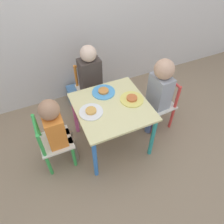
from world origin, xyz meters
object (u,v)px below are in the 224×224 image
(kids_table, at_px, (112,112))
(plate_right, at_px, (132,99))
(chair_orange, at_px, (90,89))
(child_right, at_px, (159,90))
(child_left, at_px, (57,128))
(plate_back, at_px, (104,92))
(storage_bin, at_px, (81,94))
(chair_red, at_px, (160,105))
(plate_left, at_px, (91,112))
(child_back, at_px, (91,77))
(chair_green, at_px, (53,143))

(kids_table, height_order, plate_right, plate_right)
(chair_orange, bearing_deg, child_right, -47.64)
(child_left, height_order, plate_back, child_left)
(child_right, bearing_deg, storage_bin, -143.94)
(chair_red, bearing_deg, chair_orange, -135.90)
(child_left, xyz_separation_m, plate_left, (0.28, -0.00, 0.07))
(child_back, height_order, plate_left, child_back)
(chair_green, distance_m, chair_orange, 0.73)
(chair_red, height_order, child_right, child_right)
(plate_right, bearing_deg, child_right, 5.79)
(plate_left, bearing_deg, storage_bin, 81.49)
(chair_orange, bearing_deg, plate_right, -71.27)
(chair_green, relative_size, chair_orange, 1.00)
(chair_red, xyz_separation_m, child_back, (-0.54, 0.43, 0.20))
(plate_left, bearing_deg, chair_green, 179.19)
(chair_green, bearing_deg, plate_back, -71.02)
(chair_orange, bearing_deg, chair_red, -44.10)
(chair_orange, relative_size, plate_back, 2.66)
(chair_green, xyz_separation_m, child_left, (0.06, -0.00, 0.16))
(child_right, xyz_separation_m, plate_back, (-0.47, 0.15, 0.02))
(child_left, bearing_deg, storage_bin, -28.98)
(kids_table, distance_m, chair_red, 0.55)
(chair_orange, bearing_deg, plate_left, -109.10)
(plate_right, relative_size, plate_back, 0.99)
(child_right, relative_size, plate_left, 4.05)
(plate_left, distance_m, plate_back, 0.26)
(chair_red, relative_size, child_right, 0.68)
(chair_orange, relative_size, plate_left, 2.77)
(child_right, distance_m, plate_left, 0.65)
(child_left, relative_size, plate_back, 3.59)
(plate_back, xyz_separation_m, storage_bin, (-0.08, 0.51, -0.40))
(storage_bin, bearing_deg, chair_green, -123.37)
(plate_right, relative_size, storage_bin, 0.69)
(chair_green, distance_m, child_left, 0.18)
(kids_table, bearing_deg, child_left, 179.47)
(child_left, height_order, child_back, child_back)
(plate_left, height_order, plate_right, same)
(plate_back, bearing_deg, plate_left, -135.00)
(chair_orange, height_order, plate_left, chair_orange)
(chair_green, xyz_separation_m, chair_red, (1.05, 0.03, 0.00))
(chair_orange, height_order, child_right, child_right)
(plate_left, relative_size, storage_bin, 0.67)
(storage_bin, bearing_deg, child_right, -50.39)
(chair_green, relative_size, plate_right, 2.68)
(chair_red, height_order, chair_orange, same)
(chair_red, relative_size, storage_bin, 1.85)
(chair_green, height_order, child_left, child_left)
(child_left, xyz_separation_m, storage_bin, (0.39, 0.68, -0.33))
(plate_back, bearing_deg, child_left, -159.20)
(chair_green, xyz_separation_m, storage_bin, (0.45, 0.68, -0.17))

